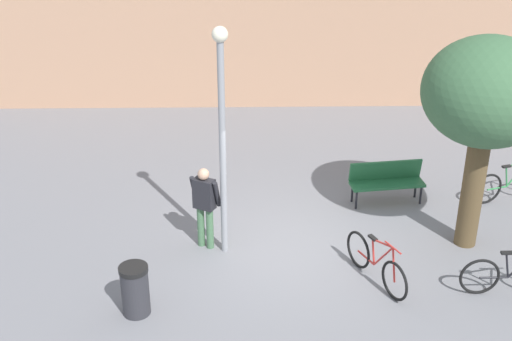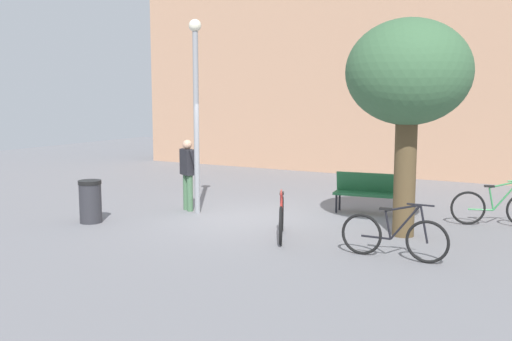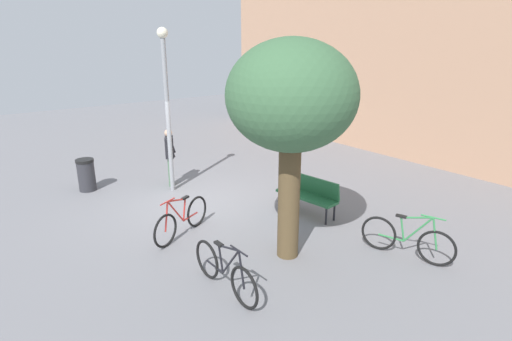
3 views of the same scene
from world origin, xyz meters
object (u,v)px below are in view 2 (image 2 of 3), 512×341
lamppost (196,99)px  bicycle_black (394,236)px  person_by_lamppost (188,170)px  bicycle_green (496,208)px  bicycle_red (281,218)px  park_bench (370,190)px  trash_bin (90,201)px  plaza_tree (408,76)px

lamppost → bicycle_black: size_ratio=2.41×
lamppost → person_by_lamppost: bearing=157.2°
bicycle_green → bicycle_red: bearing=-138.6°
bicycle_black → bicycle_green: bearing=71.0°
bicycle_black → bicycle_red: 2.31m
bicycle_red → bicycle_green: same height
bicycle_black → bicycle_green: 3.63m
lamppost → park_bench: 4.47m
bicycle_red → trash_bin: bicycle_red is taller
plaza_tree → bicycle_green: size_ratio=2.37×
lamppost → plaza_tree: 4.73m
trash_bin → bicycle_black: bearing=3.8°
plaza_tree → bicycle_black: 3.16m
bicycle_black → lamppost: bearing=163.4°
bicycle_black → trash_bin: bearing=-176.2°
park_bench → bicycle_black: (1.53, -3.42, -0.16)m
park_bench → plaza_tree: (1.24, -1.76, 2.52)m
person_by_lamppost → bicycle_red: person_by_lamppost is taller
person_by_lamppost → trash_bin: person_by_lamppost is taller
trash_bin → park_bench: bearing=38.2°
bicycle_red → park_bench: bearing=76.1°
park_bench → plaza_tree: plaza_tree is taller
bicycle_green → park_bench: bearing=-179.7°
person_by_lamppost → bicycle_black: size_ratio=0.92×
person_by_lamppost → plaza_tree: (5.07, 0.01, 2.10)m
bicycle_red → bicycle_green: bearing=41.4°
bicycle_black → trash_bin: size_ratio=1.99×
person_by_lamppost → bicycle_black: person_by_lamppost is taller
park_bench → bicycle_red: 3.13m
person_by_lamppost → plaza_tree: plaza_tree is taller
lamppost → bicycle_red: (2.71, -1.10, -2.23)m
plaza_tree → lamppost: bearing=-178.0°
plaza_tree → bicycle_black: size_ratio=2.28×
lamppost → trash_bin: bearing=-126.8°
lamppost → park_bench: lamppost is taller
person_by_lamppost → park_bench: 4.24m
person_by_lamppost → bicycle_red: bearing=-22.2°
person_by_lamppost → trash_bin: (-1.06, -2.07, -0.51)m
bicycle_black → bicycle_red: bearing=170.4°
person_by_lamppost → bicycle_green: (6.54, 1.79, -0.58)m
bicycle_red → plaza_tree: bearing=32.5°
bicycle_black → trash_bin: (-6.42, -0.43, 0.07)m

